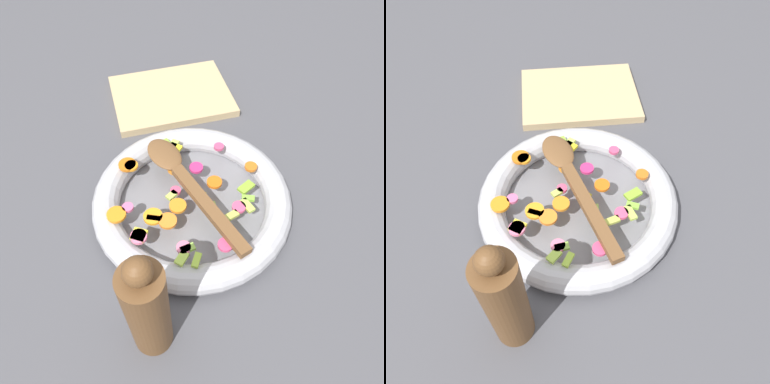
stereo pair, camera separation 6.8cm
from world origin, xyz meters
TOP-DOWN VIEW (x-y plane):
  - ground_plane at (0.00, 0.00)m, footprint 4.00×4.00m
  - skillet at (0.00, 0.00)m, footprint 0.37×0.37m
  - chopped_vegetables at (-0.03, -0.01)m, footprint 0.30×0.29m
  - wooden_spoon at (-0.01, 0.02)m, footprint 0.13×0.30m
  - pepper_mill at (-0.12, -0.22)m, footprint 0.06×0.06m
  - cutting_board at (0.04, 0.33)m, footprint 0.28×0.21m

SIDE VIEW (x-z plane):
  - ground_plane at x=0.00m, z-range 0.00..0.00m
  - cutting_board at x=0.04m, z-range 0.00..0.02m
  - skillet at x=0.00m, z-range 0.00..0.05m
  - chopped_vegetables at x=-0.03m, z-range 0.05..0.06m
  - wooden_spoon at x=-0.01m, z-range 0.06..0.07m
  - pepper_mill at x=-0.12m, z-range -0.01..0.23m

